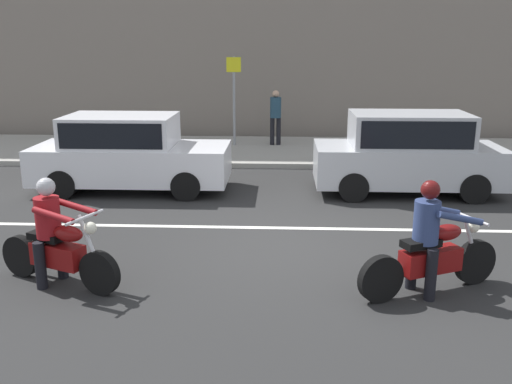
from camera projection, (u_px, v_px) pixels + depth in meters
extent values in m
plane|color=#272727|center=(289.00, 246.00, 9.39)|extent=(80.00, 80.00, 0.00)
cube|color=#99968E|center=(286.00, 151.00, 17.09)|extent=(40.00, 4.40, 0.14)
cube|color=silver|center=(292.00, 228.00, 10.26)|extent=(18.00, 0.14, 0.01)
cylinder|color=black|center=(475.00, 262.00, 7.86)|extent=(0.63, 0.38, 0.64)
cylinder|color=black|center=(381.00, 279.00, 7.30)|extent=(0.63, 0.38, 0.64)
cylinder|color=silver|center=(471.00, 240.00, 7.73)|extent=(0.33, 0.19, 0.74)
cube|color=maroon|center=(430.00, 260.00, 7.54)|extent=(0.90, 0.61, 0.32)
ellipsoid|color=maroon|center=(446.00, 232.00, 7.53)|extent=(0.54, 0.42, 0.22)
cube|color=black|center=(421.00, 243.00, 7.41)|extent=(0.57, 0.44, 0.10)
cylinder|color=silver|center=(470.00, 218.00, 7.62)|extent=(0.33, 0.65, 0.04)
sphere|color=silver|center=(473.00, 227.00, 7.69)|extent=(0.17, 0.17, 0.17)
cylinder|color=silver|center=(404.00, 268.00, 7.61)|extent=(0.67, 0.36, 0.07)
cylinder|color=black|center=(431.00, 275.00, 7.34)|extent=(0.20, 0.20, 0.71)
cylinder|color=black|center=(412.00, 264.00, 7.70)|extent=(0.20, 0.20, 0.71)
cylinder|color=navy|center=(426.00, 222.00, 7.35)|extent=(0.45, 0.45, 0.58)
cylinder|color=navy|center=(461.00, 218.00, 7.27)|extent=(0.72, 0.39, 0.28)
cylinder|color=navy|center=(438.00, 209.00, 7.66)|extent=(0.72, 0.39, 0.28)
sphere|color=tan|center=(430.00, 192.00, 7.25)|extent=(0.20, 0.20, 0.20)
sphere|color=#510F0F|center=(430.00, 190.00, 7.25)|extent=(0.25, 0.25, 0.25)
cylinder|color=black|center=(100.00, 273.00, 7.52)|extent=(0.61, 0.35, 0.61)
cylinder|color=black|center=(21.00, 256.00, 8.12)|extent=(0.61, 0.35, 0.61)
cylinder|color=silver|center=(90.00, 245.00, 7.47)|extent=(0.37, 0.20, 0.82)
cube|color=maroon|center=(58.00, 255.00, 7.78)|extent=(0.84, 0.56, 0.32)
ellipsoid|color=maroon|center=(68.00, 233.00, 7.60)|extent=(0.54, 0.41, 0.22)
cube|color=black|center=(47.00, 236.00, 7.79)|extent=(0.57, 0.42, 0.10)
cylinder|color=silver|center=(85.00, 217.00, 7.40)|extent=(0.31, 0.66, 0.04)
sphere|color=silver|center=(90.00, 228.00, 7.40)|extent=(0.17, 0.17, 0.17)
cylinder|color=silver|center=(51.00, 256.00, 8.08)|extent=(0.67, 0.33, 0.07)
cylinder|color=black|center=(40.00, 266.00, 7.69)|extent=(0.20, 0.20, 0.67)
cylinder|color=black|center=(62.00, 256.00, 8.04)|extent=(0.20, 0.20, 0.67)
cylinder|color=maroon|center=(48.00, 217.00, 7.69)|extent=(0.44, 0.44, 0.57)
cylinder|color=maroon|center=(53.00, 216.00, 7.33)|extent=(0.65, 0.34, 0.17)
cylinder|color=maroon|center=(77.00, 207.00, 7.72)|extent=(0.65, 0.34, 0.17)
sphere|color=tan|center=(46.00, 189.00, 7.58)|extent=(0.20, 0.20, 0.20)
sphere|color=#B7B7BC|center=(46.00, 187.00, 7.57)|extent=(0.25, 0.25, 0.25)
cube|color=silver|center=(132.00, 163.00, 12.71)|extent=(4.36, 1.76, 0.80)
cube|color=silver|center=(121.00, 130.00, 12.53)|extent=(2.40, 1.62, 0.68)
cube|color=black|center=(121.00, 130.00, 12.53)|extent=(2.21, 1.65, 0.54)
cylinder|color=black|center=(192.00, 177.00, 12.74)|extent=(0.64, 1.82, 0.64)
cylinder|color=black|center=(75.00, 176.00, 12.86)|extent=(0.64, 1.82, 0.64)
cube|color=#B2B5BA|center=(407.00, 164.00, 12.47)|extent=(4.07, 1.70, 0.84)
cube|color=#B2B5BA|center=(409.00, 129.00, 12.27)|extent=(2.52, 1.56, 0.72)
cube|color=black|center=(409.00, 129.00, 12.27)|extent=(2.32, 1.59, 0.58)
cylinder|color=black|center=(463.00, 180.00, 12.50)|extent=(0.64, 1.76, 0.64)
cylinder|color=black|center=(349.00, 178.00, 12.62)|extent=(0.64, 1.76, 0.64)
cylinder|color=gray|center=(234.00, 101.00, 17.30)|extent=(0.08, 0.08, 2.72)
cube|color=yellow|center=(234.00, 65.00, 16.99)|extent=(0.44, 0.03, 0.44)
cylinder|color=black|center=(272.00, 131.00, 17.58)|extent=(0.14, 0.14, 0.86)
cylinder|color=black|center=(279.00, 131.00, 17.57)|extent=(0.14, 0.14, 0.86)
cylinder|color=#234256|center=(276.00, 107.00, 17.38)|extent=(0.34, 0.34, 0.63)
sphere|color=tan|center=(276.00, 94.00, 17.27)|extent=(0.21, 0.21, 0.21)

